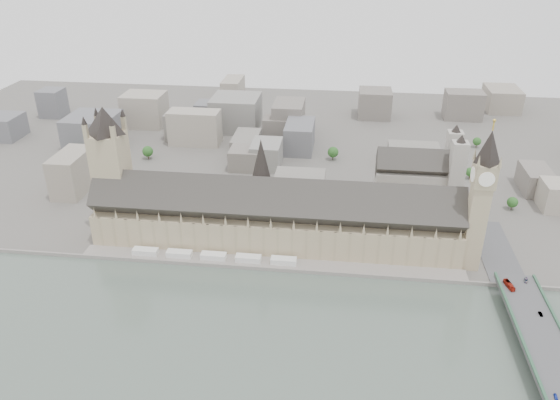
# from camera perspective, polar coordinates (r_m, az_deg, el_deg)

# --- Properties ---
(ground) EXTENTS (900.00, 900.00, 0.00)m
(ground) POSITION_cam_1_polar(r_m,az_deg,el_deg) (391.86, -0.96, -6.19)
(ground) COLOR #595651
(ground) RESTS_ON ground
(embankment_wall) EXTENTS (600.00, 1.50, 3.00)m
(embankment_wall) POSITION_cam_1_polar(r_m,az_deg,el_deg) (378.66, -1.28, -7.23)
(embankment_wall) COLOR gray
(embankment_wall) RESTS_ON ground
(river_terrace) EXTENTS (270.00, 15.00, 2.00)m
(river_terrace) POSITION_cam_1_polar(r_m,az_deg,el_deg) (385.11, -1.12, -6.67)
(river_terrace) COLOR gray
(river_terrace) RESTS_ON ground
(terrace_tents) EXTENTS (118.00, 7.00, 4.00)m
(terrace_tents) POSITION_cam_1_polar(r_m,az_deg,el_deg) (390.73, -6.96, -5.83)
(terrace_tents) COLOR white
(terrace_tents) RESTS_ON river_terrace
(palace_of_westminster) EXTENTS (265.00, 40.73, 55.44)m
(palace_of_westminster) POSITION_cam_1_polar(r_m,az_deg,el_deg) (396.95, -0.60, -1.90)
(palace_of_westminster) COLOR tan
(palace_of_westminster) RESTS_ON ground
(elizabeth_tower) EXTENTS (17.00, 17.00, 107.50)m
(elizabeth_tower) POSITION_cam_1_polar(r_m,az_deg,el_deg) (378.95, 20.29, 0.84)
(elizabeth_tower) COLOR tan
(elizabeth_tower) RESTS_ON ground
(victoria_tower) EXTENTS (30.00, 30.00, 100.00)m
(victoria_tower) POSITION_cam_1_polar(r_m,az_deg,el_deg) (420.48, -17.25, 3.45)
(victoria_tower) COLOR tan
(victoria_tower) RESTS_ON ground
(central_tower) EXTENTS (13.00, 13.00, 48.00)m
(central_tower) POSITION_cam_1_polar(r_m,az_deg,el_deg) (388.29, -1.97, 3.19)
(central_tower) COLOR tan
(central_tower) RESTS_ON ground
(westminster_bridge) EXTENTS (25.00, 325.00, 10.25)m
(westminster_bridge) POSITION_cam_1_polar(r_m,az_deg,el_deg) (336.67, 26.18, -14.77)
(westminster_bridge) COLOR #474749
(westminster_bridge) RESTS_ON ground
(westminster_abbey) EXTENTS (68.00, 36.00, 64.00)m
(westminster_abbey) POSITION_cam_1_polar(r_m,az_deg,el_deg) (465.06, 14.34, 2.05)
(westminster_abbey) COLOR #ABA49A
(westminster_abbey) RESTS_ON ground
(city_skyline_inland) EXTENTS (720.00, 360.00, 38.00)m
(city_skyline_inland) POSITION_cam_1_polar(r_m,az_deg,el_deg) (604.28, 2.22, 8.04)
(city_skyline_inland) COLOR gray
(city_skyline_inland) RESTS_ON ground
(park_trees) EXTENTS (110.00, 30.00, 15.00)m
(park_trees) POSITION_cam_1_polar(r_m,az_deg,el_deg) (440.52, -1.19, -1.06)
(park_trees) COLOR #214D1B
(park_trees) RESTS_ON ground
(red_bus_north) EXTENTS (5.12, 11.47, 3.11)m
(red_bus_north) POSITION_cam_1_polar(r_m,az_deg,el_deg) (374.47, 22.83, -8.18)
(red_bus_north) COLOR #AD2213
(red_bus_north) RESTS_ON westminster_bridge
(car_blue) EXTENTS (1.91, 3.91, 1.28)m
(car_blue) POSITION_cam_1_polar(r_m,az_deg,el_deg) (308.69, 26.87, -17.84)
(car_blue) COLOR #1930A6
(car_blue) RESTS_ON westminster_bridge
(car_silver) EXTENTS (1.90, 4.22, 1.34)m
(car_silver) POSITION_cam_1_polar(r_m,az_deg,el_deg) (358.33, 25.58, -10.69)
(car_silver) COLOR gray
(car_silver) RESTS_ON westminster_bridge
(car_approach) EXTENTS (3.65, 5.74, 1.55)m
(car_approach) POSITION_cam_1_polar(r_m,az_deg,el_deg) (384.70, 24.31, -7.65)
(car_approach) COLOR gray
(car_approach) RESTS_ON westminster_bridge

